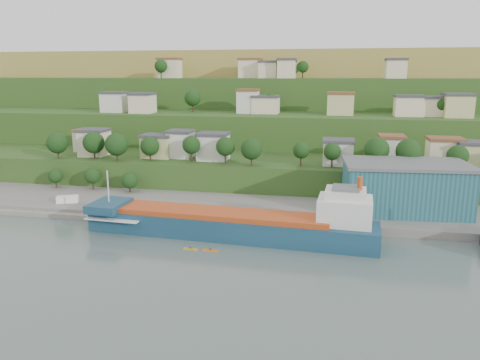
% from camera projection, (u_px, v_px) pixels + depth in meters
% --- Properties ---
extents(ground, '(500.00, 500.00, 0.00)m').
position_uv_depth(ground, '(221.00, 249.00, 100.40)').
color(ground, '#4A5A57').
rests_on(ground, ground).
extents(quay, '(220.00, 26.00, 4.00)m').
position_uv_depth(quay, '(319.00, 217.00, 123.43)').
color(quay, slate).
rests_on(quay, ground).
extents(pebble_beach, '(40.00, 18.00, 2.40)m').
position_uv_depth(pebble_beach, '(49.00, 207.00, 131.80)').
color(pebble_beach, slate).
rests_on(pebble_beach, ground).
extents(hillside, '(360.00, 210.62, 96.00)m').
position_uv_depth(hillside, '(291.00, 141.00, 261.79)').
color(hillside, '#284719').
rests_on(hillside, ground).
extents(cargo_ship_near, '(67.62, 14.62, 17.24)m').
position_uv_depth(cargo_ship_near, '(239.00, 225.00, 107.49)').
color(cargo_ship_near, '#133547').
rests_on(cargo_ship_near, ground).
extents(warehouse, '(32.29, 21.19, 12.80)m').
position_uv_depth(warehouse, '(405.00, 187.00, 120.41)').
color(warehouse, '#1D4F59').
rests_on(warehouse, quay).
extents(caravan, '(6.18, 4.32, 2.66)m').
position_uv_depth(caravan, '(68.00, 201.00, 129.40)').
color(caravan, white).
rests_on(caravan, pebble_beach).
extents(dinghy, '(4.18, 2.30, 0.79)m').
position_uv_depth(dinghy, '(76.00, 205.00, 128.37)').
color(dinghy, silver).
rests_on(dinghy, pebble_beach).
extents(kayak_orange, '(3.57, 0.76, 0.89)m').
position_uv_depth(kayak_orange, '(211.00, 250.00, 99.38)').
color(kayak_orange, orange).
rests_on(kayak_orange, ground).
extents(kayak_yellow, '(3.38, 0.92, 0.84)m').
position_uv_depth(kayak_yellow, '(191.00, 248.00, 100.20)').
color(kayak_yellow, gold).
rests_on(kayak_yellow, ground).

